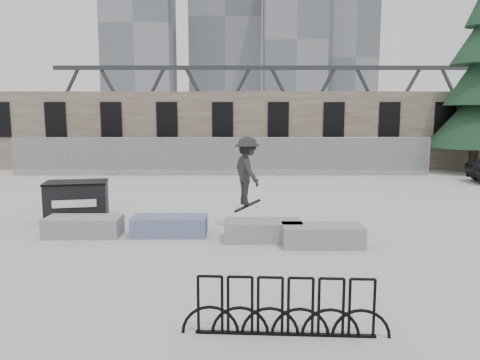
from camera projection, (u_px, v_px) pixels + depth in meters
name	position (u px, v px, depth m)	size (l,w,h in m)	color
ground	(205.00, 238.00, 12.45)	(120.00, 120.00, 0.00)	beige
stone_wall	(223.00, 130.00, 28.20)	(36.00, 2.58, 4.50)	#685A4C
chainlink_fence	(221.00, 156.00, 24.67)	(22.06, 0.06, 2.02)	gray
planter_far_left	(84.00, 226.00, 12.62)	(2.00, 0.90, 0.52)	gray
planter_center_left	(170.00, 225.00, 12.70)	(2.00, 0.90, 0.52)	#314795
planter_center_right	(263.00, 230.00, 12.20)	(2.00, 0.90, 0.52)	gray
planter_offset	(322.00, 235.00, 11.69)	(2.00, 0.90, 0.52)	gray
dumpster	(77.00, 201.00, 14.40)	(2.03, 1.46, 1.22)	black
bike_rack	(285.00, 307.00, 6.95)	(3.14, 0.23, 0.90)	black
spruce_tree	(478.00, 90.00, 25.64)	(5.31, 5.31, 11.50)	#38281E
skyline_towers	(230.00, 32.00, 102.31)	(58.00, 28.00, 48.00)	slate
truss_bridge	(302.00, 107.00, 66.32)	(70.00, 3.00, 9.80)	#2D3033
skateboarder	(247.00, 171.00, 13.00)	(1.11, 1.41, 2.13)	#272629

